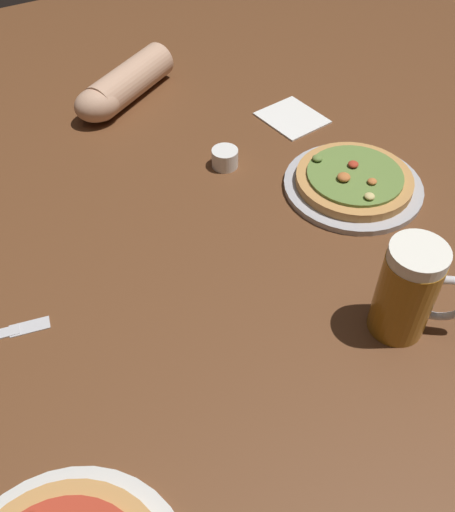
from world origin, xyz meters
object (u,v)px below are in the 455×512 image
diner_arm (121,87)px  napkin_folded (292,117)px  pizza_plate_far (354,182)px  ramekin_butter (225,158)px  beer_mug_dark (410,291)px

diner_arm → napkin_folded: bearing=-39.4°
pizza_plate_far → napkin_folded: (0.03, 0.26, -0.01)m
ramekin_butter → napkin_folded: bearing=19.1°
beer_mug_dark → ramekin_butter: size_ratio=3.14×
beer_mug_dark → napkin_folded: bearing=72.1°
ramekin_butter → diner_arm: bearing=105.2°
pizza_plate_far → ramekin_butter: 0.25m
beer_mug_dark → napkin_folded: size_ratio=1.25×
pizza_plate_far → napkin_folded: bearing=82.4°
pizza_plate_far → ramekin_butter: pizza_plate_far is taller
beer_mug_dark → diner_arm: (-0.12, 0.79, -0.04)m
napkin_folded → diner_arm: diner_arm is taller
pizza_plate_far → diner_arm: (-0.26, 0.50, 0.02)m
pizza_plate_far → beer_mug_dark: beer_mug_dark is taller
beer_mug_dark → pizza_plate_far: bearing=63.9°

